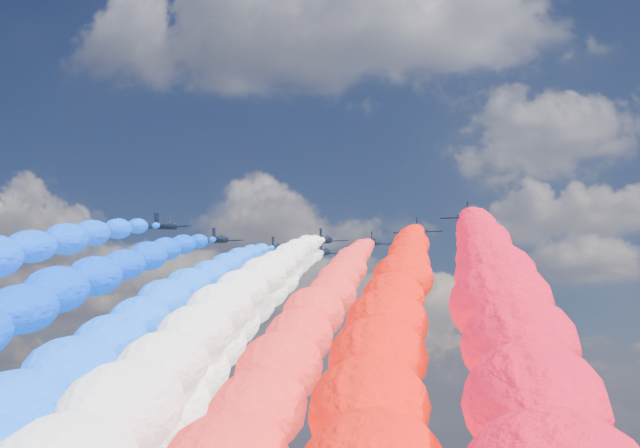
# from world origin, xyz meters

# --- Properties ---
(jet_0) EXTENTS (8.90, 11.88, 4.88)m
(jet_0) POSITION_xyz_m (-24.43, -6.69, 105.40)
(jet_0) COLOR black
(jet_1) EXTENTS (8.52, 11.62, 4.88)m
(jet_1) POSITION_xyz_m (-18.37, 4.85, 105.40)
(jet_1) COLOR black
(trail_1) EXTENTS (7.25, 107.60, 44.05)m
(trail_1) POSITION_xyz_m (-18.37, -49.98, 85.96)
(trail_1) COLOR #033ADC
(jet_2) EXTENTS (8.81, 11.83, 4.88)m
(jet_2) POSITION_xyz_m (-9.71, 13.33, 105.40)
(jet_2) COLOR black
(trail_2) EXTENTS (7.25, 107.60, 44.05)m
(trail_2) POSITION_xyz_m (-9.71, -41.50, 85.96)
(trail_2) COLOR #0E59FF
(jet_3) EXTENTS (9.01, 11.96, 4.88)m
(jet_3) POSITION_xyz_m (0.36, 8.11, 105.40)
(jet_3) COLOR black
(trail_3) EXTENTS (7.25, 107.60, 44.05)m
(trail_3) POSITION_xyz_m (0.36, -46.72, 85.96)
(trail_3) COLOR white
(jet_4) EXTENTS (8.48, 11.58, 4.88)m
(jet_4) POSITION_xyz_m (-1.39, 18.85, 105.40)
(jet_4) COLOR black
(trail_4) EXTENTS (7.25, 107.60, 44.05)m
(trail_4) POSITION_xyz_m (-1.39, -35.98, 85.96)
(trail_4) COLOR white
(jet_5) EXTENTS (8.65, 11.71, 4.88)m
(jet_5) POSITION_xyz_m (8.69, 11.91, 105.40)
(jet_5) COLOR black
(trail_5) EXTENTS (7.25, 107.60, 44.05)m
(trail_5) POSITION_xyz_m (8.69, -42.92, 85.96)
(trail_5) COLOR #F92A29
(jet_6) EXTENTS (8.41, 11.54, 4.88)m
(jet_6) POSITION_xyz_m (17.08, 3.28, 105.40)
(jet_6) COLOR black
(trail_6) EXTENTS (7.25, 107.60, 44.05)m
(trail_6) POSITION_xyz_m (17.08, -51.55, 85.96)
(trail_6) COLOR red
(jet_7) EXTENTS (8.69, 11.74, 4.88)m
(jet_7) POSITION_xyz_m (25.07, -5.66, 105.40)
(jet_7) COLOR black
(trail_7) EXTENTS (7.25, 107.60, 44.05)m
(trail_7) POSITION_xyz_m (25.07, -60.48, 85.96)
(trail_7) COLOR red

